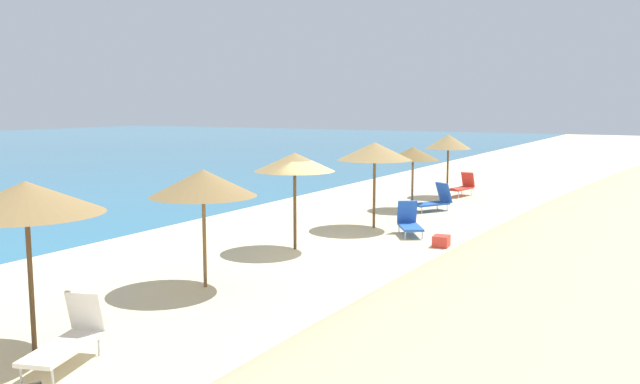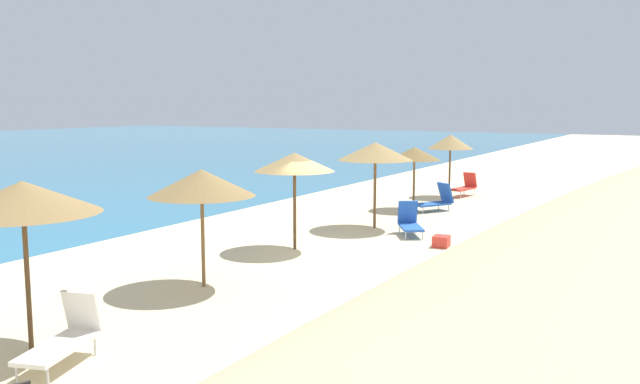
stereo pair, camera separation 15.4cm
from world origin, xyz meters
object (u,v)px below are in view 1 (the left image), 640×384
(beach_umbrella_5, at_px, (413,154))
(cooler_box, at_px, (441,241))
(beach_umbrella_2, at_px, (203,183))
(lounge_chair_0, at_px, (463,186))
(beach_umbrella_4, at_px, (375,151))
(beach_umbrella_6, at_px, (448,142))
(lounge_chair_2, at_px, (434,200))
(lounge_chair_3, at_px, (69,338))
(beach_umbrella_3, at_px, (295,162))
(beach_umbrella_1, at_px, (26,198))
(lounge_chair_1, at_px, (409,222))

(beach_umbrella_5, distance_m, cooler_box, 7.14)
(beach_umbrella_2, distance_m, lounge_chair_0, 17.38)
(beach_umbrella_2, height_order, cooler_box, beach_umbrella_2)
(beach_umbrella_4, xyz_separation_m, beach_umbrella_6, (8.44, 0.33, -0.11))
(beach_umbrella_2, xyz_separation_m, lounge_chair_2, (12.66, -0.82, -1.93))
(lounge_chair_0, height_order, lounge_chair_3, lounge_chair_3)
(beach_umbrella_2, bearing_deg, lounge_chair_3, -167.44)
(beach_umbrella_2, bearing_deg, lounge_chair_0, -1.62)
(beach_umbrella_3, bearing_deg, beach_umbrella_6, -1.11)
(beach_umbrella_1, distance_m, lounge_chair_0, 21.81)
(lounge_chair_2, bearing_deg, beach_umbrella_2, 116.16)
(beach_umbrella_6, xyz_separation_m, lounge_chair_0, (0.49, -0.54, -1.98))
(beach_umbrella_1, distance_m, beach_umbrella_5, 17.08)
(lounge_chair_2, bearing_deg, beach_umbrella_1, 117.22)
(beach_umbrella_4, bearing_deg, beach_umbrella_6, 2.25)
(beach_umbrella_4, distance_m, beach_umbrella_5, 4.33)
(beach_umbrella_5, bearing_deg, lounge_chair_1, -159.48)
(beach_umbrella_1, bearing_deg, beach_umbrella_3, 2.14)
(beach_umbrella_4, relative_size, cooler_box, 5.70)
(beach_umbrella_2, relative_size, beach_umbrella_6, 0.96)
(beach_umbrella_6, distance_m, lounge_chair_0, 2.11)
(beach_umbrella_5, height_order, cooler_box, beach_umbrella_5)
(beach_umbrella_1, height_order, beach_umbrella_4, beach_umbrella_1)
(beach_umbrella_4, height_order, lounge_chair_3, beach_umbrella_4)
(beach_umbrella_4, bearing_deg, beach_umbrella_3, 171.93)
(lounge_chair_3, bearing_deg, cooler_box, -118.78)
(beach_umbrella_1, height_order, lounge_chair_2, beach_umbrella_1)
(cooler_box, bearing_deg, beach_umbrella_3, 123.52)
(beach_umbrella_1, bearing_deg, lounge_chair_2, -2.63)
(lounge_chair_1, xyz_separation_m, lounge_chair_2, (4.84, 0.92, 0.00))
(lounge_chair_2, bearing_deg, lounge_chair_0, -56.09)
(beach_umbrella_6, bearing_deg, beach_umbrella_1, -179.77)
(beach_umbrella_3, xyz_separation_m, beach_umbrella_6, (12.48, -0.24, -0.03))
(beach_umbrella_5, xyz_separation_m, beach_umbrella_6, (4.14, -0.02, 0.26))
(beach_umbrella_3, relative_size, beach_umbrella_5, 1.12)
(beach_umbrella_5, bearing_deg, cooler_box, -151.58)
(beach_umbrella_3, xyz_separation_m, beach_umbrella_4, (4.04, -0.57, 0.07))
(beach_umbrella_3, height_order, beach_umbrella_6, beach_umbrella_6)
(beach_umbrella_2, height_order, lounge_chair_0, beach_umbrella_2)
(lounge_chair_2, bearing_deg, beach_umbrella_3, 112.27)
(cooler_box, bearing_deg, beach_umbrella_2, 154.25)
(beach_umbrella_6, bearing_deg, lounge_chair_0, -47.89)
(beach_umbrella_4, distance_m, cooler_box, 4.13)
(beach_umbrella_1, distance_m, lounge_chair_3, 2.33)
(lounge_chair_0, bearing_deg, lounge_chair_1, 107.56)
(lounge_chair_0, bearing_deg, beach_umbrella_5, 93.15)
(cooler_box, bearing_deg, beach_umbrella_4, 59.28)
(beach_umbrella_1, relative_size, lounge_chair_3, 1.69)
(beach_umbrella_3, distance_m, beach_umbrella_5, 8.34)
(beach_umbrella_5, relative_size, lounge_chair_3, 1.45)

